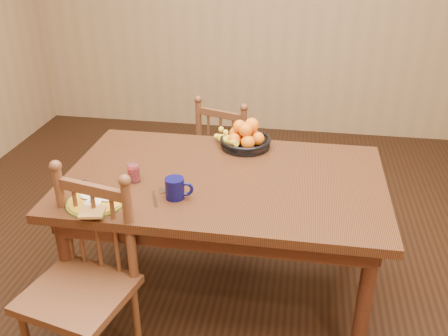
% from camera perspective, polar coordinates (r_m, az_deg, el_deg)
% --- Properties ---
extents(room, '(4.52, 5.02, 2.72)m').
position_cam_1_polar(room, '(2.29, 0.00, 12.36)').
color(room, black).
rests_on(room, ground).
extents(dining_table, '(1.60, 1.00, 0.75)m').
position_cam_1_polar(dining_table, '(2.55, 0.00, -2.71)').
color(dining_table, black).
rests_on(dining_table, ground).
extents(chair_far, '(0.50, 0.48, 0.88)m').
position_cam_1_polar(chair_far, '(3.42, 0.67, 0.95)').
color(chair_far, '#482A15').
rests_on(chair_far, ground).
extents(chair_near, '(0.51, 0.50, 0.95)m').
position_cam_1_polar(chair_near, '(2.36, -15.85, -12.70)').
color(chair_near, '#482A15').
rests_on(chair_near, ground).
extents(breakfast_plate, '(0.26, 0.30, 0.04)m').
position_cam_1_polar(breakfast_plate, '(2.34, -14.48, -3.81)').
color(breakfast_plate, '#59601E').
rests_on(breakfast_plate, dining_table).
extents(fork, '(0.07, 0.18, 0.00)m').
position_cam_1_polar(fork, '(2.35, -7.61, -3.22)').
color(fork, silver).
rests_on(fork, dining_table).
extents(spoon, '(0.04, 0.16, 0.01)m').
position_cam_1_polar(spoon, '(2.54, -15.83, -1.69)').
color(spoon, silver).
rests_on(spoon, dining_table).
extents(coffee_mug, '(0.13, 0.09, 0.10)m').
position_cam_1_polar(coffee_mug, '(2.31, -5.53, -2.31)').
color(coffee_mug, '#090935').
rests_on(coffee_mug, dining_table).
extents(juice_glass, '(0.06, 0.06, 0.09)m').
position_cam_1_polar(juice_glass, '(2.49, -10.27, -0.60)').
color(juice_glass, silver).
rests_on(juice_glass, dining_table).
extents(fruit_bowl, '(0.32, 0.29, 0.17)m').
position_cam_1_polar(fruit_bowl, '(2.82, 2.36, 3.48)').
color(fruit_bowl, black).
rests_on(fruit_bowl, dining_table).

